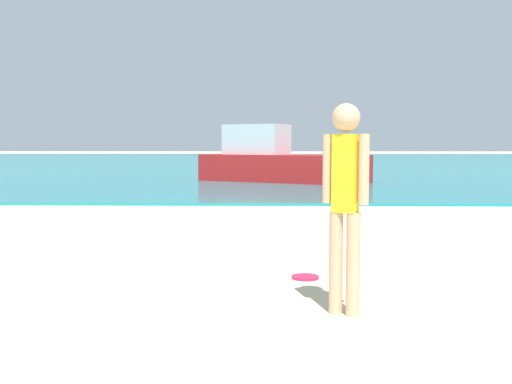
% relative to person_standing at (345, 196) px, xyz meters
% --- Properties ---
extents(water, '(160.00, 60.00, 0.06)m').
position_rel_person_standing_xyz_m(water, '(-1.09, 38.16, -0.91)').
color(water, teal).
rests_on(water, ground).
extents(person_standing, '(0.34, 0.23, 1.65)m').
position_rel_person_standing_xyz_m(person_standing, '(0.00, 0.00, 0.00)').
color(person_standing, '#DDAD84').
rests_on(person_standing, ground).
extents(frisbee, '(0.27, 0.27, 0.03)m').
position_rel_person_standing_xyz_m(frisbee, '(-0.23, 1.25, -0.92)').
color(frisbee, '#E51E4C').
rests_on(frisbee, ground).
extents(boat_near, '(5.79, 4.20, 1.91)m').
position_rel_person_standing_xyz_m(boat_near, '(-0.34, 15.55, -0.22)').
color(boat_near, red).
rests_on(boat_near, water).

